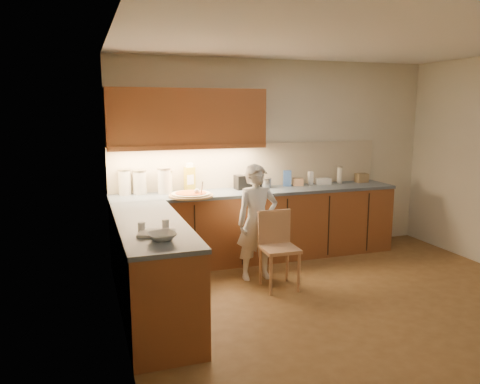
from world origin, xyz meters
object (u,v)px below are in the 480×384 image
at_px(child, 257,222).
at_px(oil_jug, 190,178).
at_px(toaster, 246,182).
at_px(pizza_on_board, 191,195).
at_px(wooden_chair, 277,243).

xyz_separation_m(child, oil_jug, (-0.58, 0.89, 0.42)).
bearing_deg(toaster, pizza_on_board, -164.66).
bearing_deg(oil_jug, wooden_chair, -59.07).
height_order(wooden_chair, toaster, toaster).
relative_size(oil_jug, toaster, 1.20).
relative_size(pizza_on_board, wooden_chair, 0.63).
bearing_deg(pizza_on_board, toaster, 20.31).
distance_m(child, wooden_chair, 0.37).
relative_size(pizza_on_board, toaster, 1.76).
xyz_separation_m(wooden_chair, toaster, (0.02, 1.10, 0.52)).
height_order(wooden_chair, oil_jug, oil_jug).
bearing_deg(child, wooden_chair, -64.70).
height_order(child, toaster, child).
bearing_deg(wooden_chair, child, 114.64).
bearing_deg(wooden_chair, oil_jug, 122.56).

